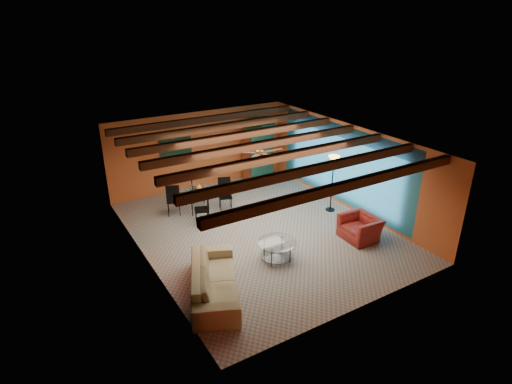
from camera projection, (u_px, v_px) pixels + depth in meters
room at (258, 152)px, 11.31m from camera, size 6.52×8.01×2.71m
sofa at (214, 280)px, 9.34m from camera, size 1.91×2.70×0.74m
armchair at (360, 228)px, 11.64m from camera, size 0.93×1.05×0.66m
coffee_table at (277, 251)px, 10.69m from camera, size 1.16×1.16×0.51m
dining_table at (200, 197)px, 13.11m from camera, size 2.58×2.58×1.05m
armoire at (258, 152)px, 15.71m from camera, size 1.23×0.82×1.98m
floor_lamp at (332, 184)px, 13.07m from camera, size 0.45×0.45×1.82m
ceiling_fan at (260, 153)px, 11.22m from camera, size 1.50×1.50×0.44m
painting at (175, 146)px, 14.19m from camera, size 1.05×0.03×0.65m
potted_plant at (258, 119)px, 15.22m from camera, size 0.60×0.56×0.52m
vase at (198, 178)px, 12.86m from camera, size 0.22×0.22×0.20m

